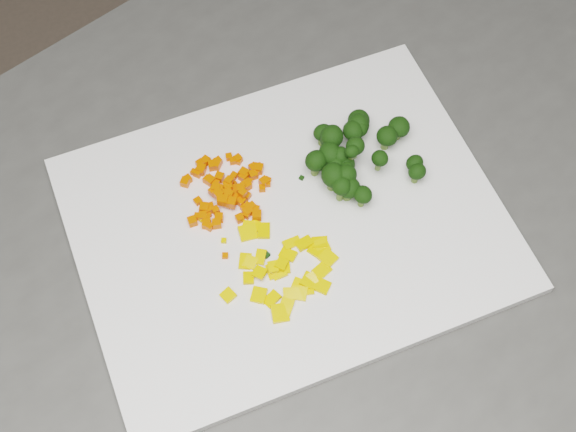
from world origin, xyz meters
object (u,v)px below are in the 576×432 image
carrot_pile (226,189)px  broccoli_pile (365,151)px  pepper_pile (275,268)px  cutting_board (288,224)px  counter_block (274,389)px

carrot_pile → broccoli_pile: bearing=-13.1°
carrot_pile → pepper_pile: bearing=-87.6°
cutting_board → pepper_pile: pepper_pile is taller
counter_block → carrot_pile: bearing=95.6°
pepper_pile → broccoli_pile: size_ratio=0.97×
carrot_pile → broccoli_pile: broccoli_pile is taller
pepper_pile → carrot_pile: bearing=92.4°
carrot_pile → broccoli_pile: size_ratio=0.83×
cutting_board → pepper_pile: bearing=-130.7°
cutting_board → broccoli_pile: broccoli_pile is taller
counter_block → broccoli_pile: bearing=16.9°
cutting_board → carrot_pile: carrot_pile is taller
counter_block → pepper_pile: size_ratio=9.74×
broccoli_pile → pepper_pile: bearing=-154.5°
cutting_board → counter_block: bearing=-151.8°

